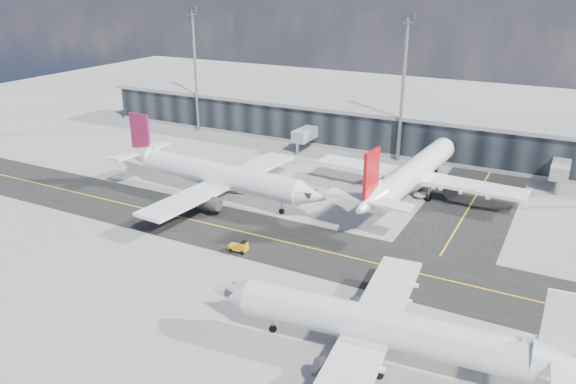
% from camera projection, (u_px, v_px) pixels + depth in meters
% --- Properties ---
extents(ground, '(300.00, 300.00, 0.00)m').
position_uv_depth(ground, '(287.00, 257.00, 75.05)').
color(ground, gray).
rests_on(ground, ground).
extents(taxiway_lanes, '(180.00, 63.00, 0.03)m').
position_uv_depth(taxiway_lanes, '(345.00, 233.00, 82.18)').
color(taxiway_lanes, black).
rests_on(taxiway_lanes, ground).
extents(terminal_concourse, '(152.00, 19.80, 8.80)m').
position_uv_depth(terminal_concourse, '(409.00, 133.00, 118.81)').
color(terminal_concourse, black).
rests_on(terminal_concourse, ground).
extents(floodlight_masts, '(102.50, 0.70, 28.90)m').
position_uv_depth(floodlight_masts, '(403.00, 84.00, 108.97)').
color(floodlight_masts, gray).
rests_on(floodlight_masts, ground).
extents(airliner_af, '(41.92, 35.76, 12.41)m').
position_uv_depth(airliner_af, '(216.00, 175.00, 93.82)').
color(airliner_af, white).
rests_on(airliner_af, ground).
extents(airliner_redtail, '(36.60, 42.92, 12.71)m').
position_uv_depth(airliner_redtail, '(413.00, 173.00, 94.29)').
color(airliner_redtail, white).
rests_on(airliner_redtail, ground).
extents(airliner_near, '(37.41, 31.93, 11.07)m').
position_uv_depth(airliner_near, '(384.00, 328.00, 53.75)').
color(airliner_near, silver).
rests_on(airliner_near, ground).
extents(baggage_tug, '(2.69, 1.50, 1.64)m').
position_uv_depth(baggage_tug, '(240.00, 247.00, 76.18)').
color(baggage_tug, orange).
rests_on(baggage_tug, ground).
extents(service_van, '(2.72, 5.03, 1.34)m').
position_uv_depth(service_van, '(424.00, 192.00, 95.90)').
color(service_van, white).
rests_on(service_van, ground).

